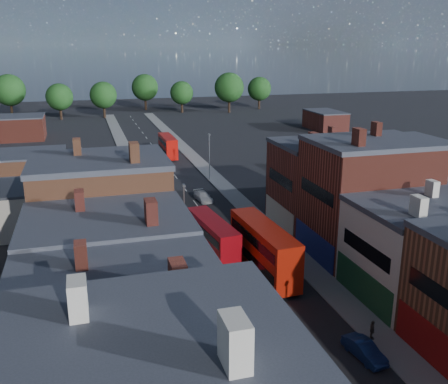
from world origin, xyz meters
TOP-DOWN VIEW (x-y plane):
  - pavement_west at (-6.50, 50.00)m, footprint 3.00×200.00m
  - pavement_east at (6.50, 50.00)m, footprint 3.00×200.00m
  - lamp_post_2 at (-5.20, 30.00)m, footprint 0.25×0.70m
  - lamp_post_3 at (5.20, 60.00)m, footprint 0.25×0.70m
  - bus_0 at (-2.51, 28.17)m, footprint 3.52×10.49m
  - bus_1 at (1.50, 23.09)m, footprint 3.58×12.17m
  - bus_2 at (1.50, 80.50)m, footprint 2.66×10.16m
  - car_1 at (3.80, 7.53)m, footprint 1.93×4.15m
  - car_2 at (-3.55, 33.69)m, footprint 2.44×4.82m
  - car_3 at (1.39, 48.90)m, footprint 2.39×4.78m
  - ped_1 at (-7.32, 12.41)m, footprint 1.07×0.84m
  - ped_3 at (5.62, 9.42)m, footprint 0.69×1.02m

SIDE VIEW (x-z plane):
  - pavement_west at x=-6.50m, z-range 0.00..0.12m
  - pavement_east at x=6.50m, z-range 0.00..0.12m
  - car_2 at x=-3.55m, z-range 0.00..1.31m
  - car_1 at x=3.80m, z-range 0.00..1.32m
  - car_3 at x=1.39m, z-range 0.00..1.33m
  - ped_3 at x=5.62m, z-range 0.12..1.72m
  - ped_1 at x=-7.32m, z-range 0.12..2.05m
  - bus_2 at x=1.50m, z-range 0.17..4.55m
  - bus_0 at x=-2.51m, z-range 0.18..4.62m
  - bus_1 at x=1.50m, z-range 0.21..5.40m
  - lamp_post_2 at x=-5.20m, z-range 0.64..8.77m
  - lamp_post_3 at x=5.20m, z-range 0.64..8.77m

